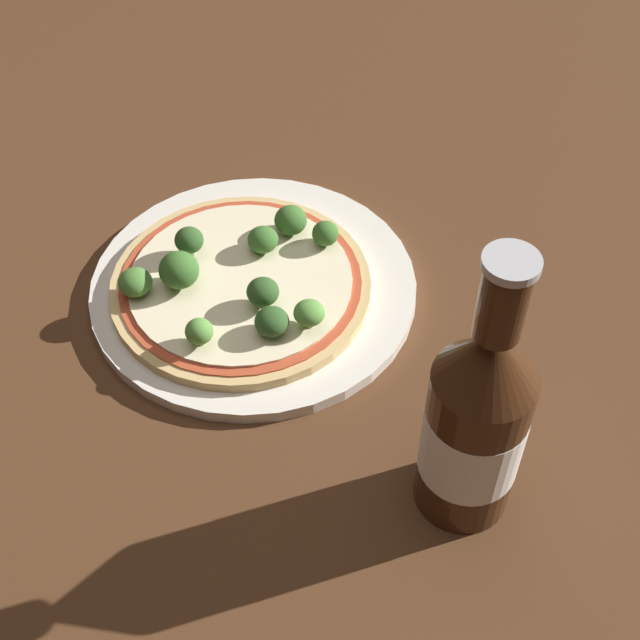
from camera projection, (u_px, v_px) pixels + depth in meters
ground_plane at (240, 282)px, 0.82m from camera, size 3.00×3.00×0.00m
plate at (254, 287)px, 0.81m from camera, size 0.29×0.29×0.01m
pizza at (241, 284)px, 0.79m from camera, size 0.23×0.23×0.01m
broccoli_floret_0 at (135, 282)px, 0.77m from camera, size 0.03×0.03×0.02m
broccoli_floret_1 at (199, 332)px, 0.73m from camera, size 0.02×0.02×0.03m
broccoli_floret_2 at (179, 270)px, 0.77m from camera, size 0.04×0.04×0.03m
broccoli_floret_3 at (263, 240)px, 0.80m from camera, size 0.03×0.03×0.02m
broccoli_floret_4 at (263, 292)px, 0.75m from camera, size 0.03×0.03×0.03m
broccoli_floret_5 at (291, 220)px, 0.82m from camera, size 0.03×0.03×0.03m
broccoli_floret_6 at (272, 322)px, 0.73m from camera, size 0.03×0.03×0.02m
broccoli_floret_7 at (325, 234)px, 0.81m from camera, size 0.02×0.02×0.02m
broccoli_floret_8 at (189, 240)px, 0.79m from camera, size 0.03×0.03×0.03m
broccoli_floret_9 at (309, 313)px, 0.74m from camera, size 0.03×0.03×0.03m
beer_bottle at (476, 422)px, 0.60m from camera, size 0.07×0.07×0.25m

